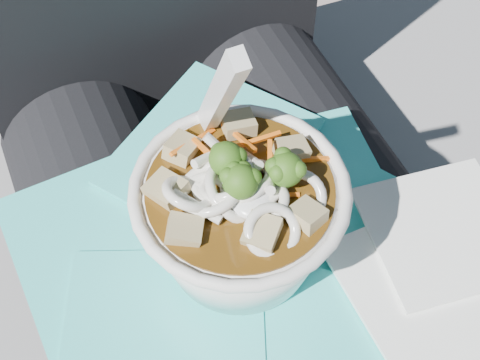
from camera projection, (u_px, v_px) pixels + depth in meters
name	position (u px, v px, depth m)	size (l,w,h in m)	color
stone_ledge	(209.00, 295.00, 0.93)	(1.00, 0.50, 0.46)	slate
lap	(260.00, 286.00, 0.59)	(0.35, 0.48, 0.15)	black
person_body	(219.00, 193.00, 0.62)	(0.34, 0.94, 1.01)	black
plastic_bag	(270.00, 286.00, 0.50)	(0.41, 0.42, 0.02)	#32D0CC
napkins	(444.00, 268.00, 0.50)	(0.16, 0.17, 0.01)	white
udon_bowl	(240.00, 212.00, 0.47)	(0.18, 0.18, 0.20)	white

